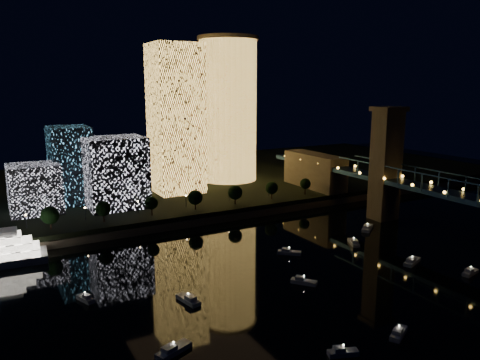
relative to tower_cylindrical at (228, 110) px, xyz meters
name	(u,v)px	position (x,y,z in m)	size (l,w,h in m)	color
ground	(347,290)	(-34.19, -141.01, -45.36)	(520.00, 520.00, 0.00)	black
far_bank	(162,183)	(-34.19, 18.99, -42.86)	(420.00, 160.00, 5.00)	black
seawall	(222,217)	(-34.19, -59.01, -43.86)	(420.00, 6.00, 3.00)	#6B5E4C
tower_cylindrical	(228,110)	(0.00, 0.00, 0.00)	(34.00, 34.00, 80.46)	#FABA50
tower_rectangular	(176,119)	(-37.45, -14.40, -3.22)	(23.34, 23.34, 74.27)	#FABA50
midrise_blocks	(48,175)	(-99.96, -20.28, -24.98)	(85.75, 41.87, 35.44)	white
motorboats	(320,275)	(-35.63, -130.13, -44.54)	(123.02, 73.47, 2.78)	silver
esplanade_trees	(148,203)	(-65.84, -53.01, -34.89)	(165.60, 6.86, 8.93)	black
street_lamps	(138,204)	(-68.19, -47.01, -36.33)	(132.70, 0.70, 5.65)	black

